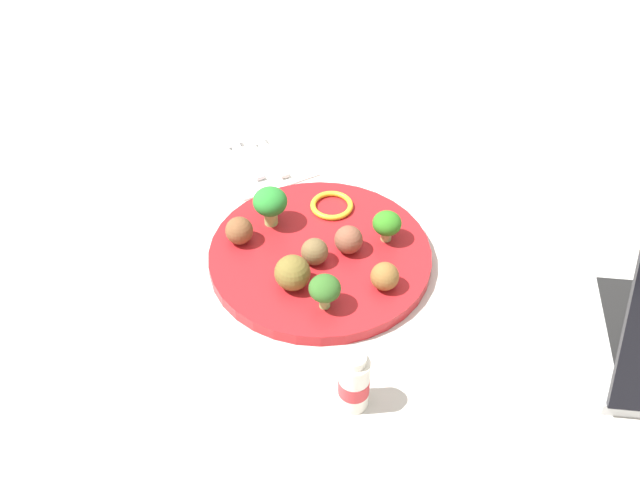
% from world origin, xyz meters
% --- Properties ---
extents(ground_plane, '(4.00, 4.00, 0.00)m').
position_xyz_m(ground_plane, '(0.00, 0.00, 0.00)').
color(ground_plane, beige).
extents(plate, '(0.28, 0.28, 0.02)m').
position_xyz_m(plate, '(0.00, 0.00, 0.01)').
color(plate, red).
rests_on(plate, ground_plane).
extents(broccoli_floret_front_left, '(0.04, 0.04, 0.04)m').
position_xyz_m(broccoli_floret_front_left, '(-0.01, -0.09, 0.04)').
color(broccoli_floret_front_left, '#ACBA6E').
rests_on(broccoli_floret_front_left, plate).
extents(broccoli_floret_far_rim, '(0.04, 0.04, 0.05)m').
position_xyz_m(broccoli_floret_far_rim, '(0.07, 0.04, 0.05)').
color(broccoli_floret_far_rim, '#9DCB6E').
rests_on(broccoli_floret_far_rim, plate).
extents(broccoli_floret_mid_right, '(0.04, 0.04, 0.04)m').
position_xyz_m(broccoli_floret_mid_right, '(-0.09, 0.03, 0.04)').
color(broccoli_floret_mid_right, '#8DC368').
rests_on(broccoli_floret_mid_right, plate).
extents(meatball_back_right, '(0.04, 0.04, 0.04)m').
position_xyz_m(meatball_back_right, '(-0.01, -0.03, 0.03)').
color(meatball_back_right, brown).
rests_on(meatball_back_right, plate).
extents(meatball_center, '(0.03, 0.03, 0.03)m').
position_xyz_m(meatball_center, '(-0.09, -0.05, 0.03)').
color(meatball_center, brown).
rests_on(meatball_center, plate).
extents(meatball_front_left, '(0.04, 0.04, 0.04)m').
position_xyz_m(meatball_front_left, '(0.06, 0.09, 0.03)').
color(meatball_front_left, brown).
rests_on(meatball_front_left, plate).
extents(meatball_far_rim, '(0.04, 0.04, 0.04)m').
position_xyz_m(meatball_far_rim, '(-0.04, 0.05, 0.04)').
color(meatball_far_rim, brown).
rests_on(meatball_far_rim, plate).
extents(meatball_front_right, '(0.03, 0.03, 0.03)m').
position_xyz_m(meatball_front_right, '(-0.01, 0.01, 0.03)').
color(meatball_front_right, brown).
rests_on(meatball_front_right, plate).
extents(pepper_ring_front_right, '(0.08, 0.08, 0.01)m').
position_xyz_m(pepper_ring_front_right, '(0.07, -0.05, 0.02)').
color(pepper_ring_front_right, yellow).
rests_on(pepper_ring_front_right, plate).
extents(napkin, '(0.18, 0.14, 0.01)m').
position_xyz_m(napkin, '(0.24, 0.00, 0.00)').
color(napkin, white).
rests_on(napkin, ground_plane).
extents(fork, '(0.12, 0.03, 0.01)m').
position_xyz_m(fork, '(0.25, 0.02, 0.01)').
color(fork, silver).
rests_on(fork, napkin).
extents(knife, '(0.15, 0.02, 0.01)m').
position_xyz_m(knife, '(0.25, -0.01, 0.01)').
color(knife, white).
rests_on(knife, napkin).
extents(yogurt_bottle, '(0.03, 0.03, 0.08)m').
position_xyz_m(yogurt_bottle, '(-0.21, 0.05, 0.03)').
color(yogurt_bottle, white).
rests_on(yogurt_bottle, ground_plane).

